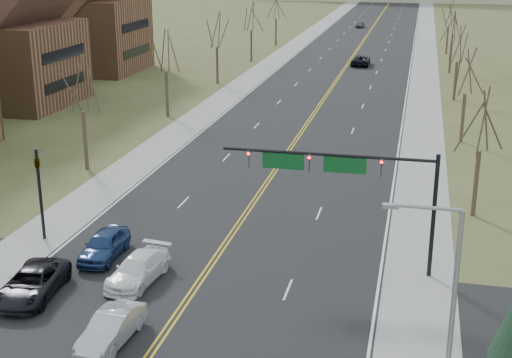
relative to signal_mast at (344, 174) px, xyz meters
The scene contains 28 objects.
road 96.96m from the signal_mast, 94.41° to the left, with size 20.00×380.00×0.01m, color black.
cross_road 12.03m from the signal_mast, 134.80° to the right, with size 120.00×14.00×0.01m, color black.
sidewalk_left 98.61m from the signal_mast, 101.39° to the left, with size 4.00×380.00×0.03m, color gray.
sidewalk_right 96.78m from the signal_mast, 87.30° to the left, with size 4.00×380.00×0.03m, color gray.
center_line 96.96m from the signal_mast, 94.41° to the left, with size 0.42×380.00×0.01m, color gold.
edge_line_left 98.20m from the signal_mast, 100.13° to the left, with size 0.15×380.00×0.01m, color silver.
edge_line_right 96.70m from the signal_mast, 88.60° to the left, with size 0.15×380.00×0.01m, color silver.
signal_mast is the anchor object (origin of this frame).
signal_left 19.06m from the signal_mast, behind, with size 0.32×0.36×6.00m.
street_light 14.51m from the signal_mast, 68.59° to the right, with size 2.90×0.25×9.07m.
tree_r_0 13.26m from the signal_mast, 52.51° to the left, with size 3.74×3.74×8.50m.
tree_l_0 27.17m from the signal_mast, 147.71° to the left, with size 3.96×3.96×9.00m.
tree_r_1 31.56m from the signal_mast, 75.21° to the left, with size 3.74×3.74×8.50m.
tree_l_1 41.45m from the signal_mast, 123.63° to the left, with size 3.96×3.96×9.00m.
tree_r_2 51.15m from the signal_mast, 80.94° to the left, with size 3.74×3.74×8.50m.
tree_l_2 59.15m from the signal_mast, 112.83° to the left, with size 3.96×3.96×9.00m.
tree_r_3 70.96m from the signal_mast, 83.48° to the left, with size 3.74×3.74×8.50m.
tree_l_3 77.96m from the signal_mast, 107.12° to the left, with size 3.96×3.96×9.00m.
tree_r_4 90.86m from the signal_mast, 84.91° to the left, with size 3.74×3.74×8.50m.
tree_l_4 97.25m from the signal_mast, 103.65° to the left, with size 3.96×3.96×9.00m.
bldg_left_mid 56.81m from the signal_mast, 139.96° to the left, with size 15.10×14.28×20.75m.
bldg_left_far 75.76m from the signal_mast, 126.91° to the left, with size 17.10×14.28×23.25m.
car_sb_inner_lead 15.18m from the signal_mast, 131.83° to the right, with size 1.59×4.55×1.50m, color #B5B9BE.
car_sb_outer_lead 17.92m from the signal_mast, 154.95° to the right, with size 2.56×5.55×1.54m, color black.
car_sb_inner_second 12.65m from the signal_mast, 157.89° to the right, with size 2.10×5.15×1.50m, color white.
car_sb_outer_second 14.91m from the signal_mast, behind, with size 1.93×4.79×1.63m, color navy.
car_far_nb 74.84m from the signal_mast, 94.09° to the left, with size 2.71×5.88×1.63m, color black.
car_far_sb 129.30m from the signal_mast, 94.54° to the left, with size 1.57×3.91×1.33m, color #474A4E.
Camera 1 is at (11.16, -24.54, 17.88)m, focal length 50.00 mm.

